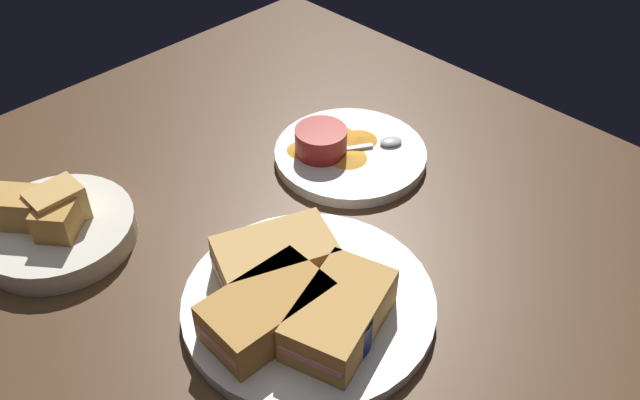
% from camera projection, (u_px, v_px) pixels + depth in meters
% --- Properties ---
extents(ground_plane, '(1.10, 1.10, 0.03)m').
position_uv_depth(ground_plane, '(273.00, 288.00, 0.80)').
color(ground_plane, '#4C331E').
extents(plate_sandwich_main, '(0.28, 0.28, 0.02)m').
position_uv_depth(plate_sandwich_main, '(307.00, 305.00, 0.75)').
color(plate_sandwich_main, white).
rests_on(plate_sandwich_main, ground_plane).
extents(sandwich_half_near, '(0.15, 0.12, 0.05)m').
position_uv_depth(sandwich_half_near, '(276.00, 258.00, 0.76)').
color(sandwich_half_near, tan).
rests_on(sandwich_half_near, plate_sandwich_main).
extents(sandwich_half_far, '(0.14, 0.08, 0.05)m').
position_uv_depth(sandwich_half_far, '(267.00, 310.00, 0.70)').
color(sandwich_half_far, '#C68C42').
rests_on(sandwich_half_far, plate_sandwich_main).
extents(sandwich_half_extra, '(0.15, 0.11, 0.05)m').
position_uv_depth(sandwich_half_extra, '(340.00, 315.00, 0.70)').
color(sandwich_half_extra, tan).
rests_on(sandwich_half_extra, plate_sandwich_main).
extents(ramekin_dark_sauce, '(0.07, 0.07, 0.04)m').
position_uv_depth(ramekin_dark_sauce, '(338.00, 326.00, 0.69)').
color(ramekin_dark_sauce, '#0C144C').
rests_on(ramekin_dark_sauce, plate_sandwich_main).
extents(spoon_by_dark_ramekin, '(0.07, 0.09, 0.01)m').
position_uv_depth(spoon_by_dark_ramekin, '(326.00, 297.00, 0.74)').
color(spoon_by_dark_ramekin, silver).
rests_on(spoon_by_dark_ramekin, plate_sandwich_main).
extents(plate_chips_companion, '(0.21, 0.21, 0.02)m').
position_uv_depth(plate_chips_companion, '(350.00, 155.00, 0.96)').
color(plate_chips_companion, white).
rests_on(plate_chips_companion, ground_plane).
extents(ramekin_light_gravy, '(0.07, 0.07, 0.04)m').
position_uv_depth(ramekin_light_gravy, '(321.00, 140.00, 0.94)').
color(ramekin_light_gravy, maroon).
rests_on(ramekin_light_gravy, plate_chips_companion).
extents(spoon_by_gravy_ramekin, '(0.09, 0.06, 0.01)m').
position_uv_depth(spoon_by_gravy_ramekin, '(382.00, 143.00, 0.96)').
color(spoon_by_gravy_ramekin, silver).
rests_on(spoon_by_gravy_ramekin, plate_chips_companion).
extents(plantain_chip_scatter, '(0.14, 0.12, 0.01)m').
position_uv_depth(plantain_chip_scatter, '(338.00, 144.00, 0.96)').
color(plantain_chip_scatter, orange).
rests_on(plantain_chip_scatter, plate_chips_companion).
extents(bread_basket_rear, '(0.19, 0.19, 0.08)m').
position_uv_depth(bread_basket_rear, '(55.00, 226.00, 0.82)').
color(bread_basket_rear, silver).
rests_on(bread_basket_rear, ground_plane).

